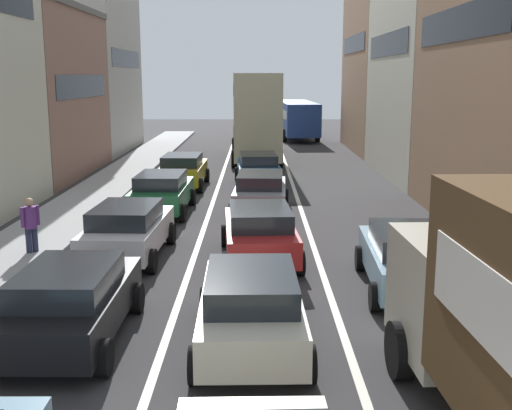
# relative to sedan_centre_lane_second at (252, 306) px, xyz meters

# --- Properties ---
(sidewalk_left) EXTENTS (2.60, 64.00, 0.14)m
(sidewalk_left) POSITION_rel_sedan_centre_lane_second_xyz_m (-6.62, 13.31, -0.73)
(sidewalk_left) COLOR #9F9F9F
(sidewalk_left) RESTS_ON ground
(lane_stripe_left) EXTENTS (0.16, 60.00, 0.01)m
(lane_stripe_left) POSITION_rel_sedan_centre_lane_second_xyz_m (-1.62, 13.31, -0.79)
(lane_stripe_left) COLOR silver
(lane_stripe_left) RESTS_ON ground
(lane_stripe_right) EXTENTS (0.16, 60.00, 0.01)m
(lane_stripe_right) POSITION_rel_sedan_centre_lane_second_xyz_m (1.78, 13.31, -0.79)
(lane_stripe_right) COLOR silver
(lane_stripe_right) RESTS_ON ground
(building_row_right) EXTENTS (7.20, 43.90, 12.98)m
(building_row_right) POSITION_rel_sedan_centre_lane_second_xyz_m (9.98, 15.82, 5.29)
(building_row_right) COLOR #9E7556
(building_row_right) RESTS_ON ground
(sedan_centre_lane_second) EXTENTS (2.13, 4.33, 1.49)m
(sedan_centre_lane_second) POSITION_rel_sedan_centre_lane_second_xyz_m (0.00, 0.00, 0.00)
(sedan_centre_lane_second) COLOR beige
(sedan_centre_lane_second) RESTS_ON ground
(wagon_left_lane_second) EXTENTS (2.08, 4.31, 1.49)m
(wagon_left_lane_second) POSITION_rel_sedan_centre_lane_second_xyz_m (-3.35, 0.25, 0.00)
(wagon_left_lane_second) COLOR black
(wagon_left_lane_second) RESTS_ON ground
(hatchback_centre_lane_third) EXTENTS (2.27, 4.40, 1.49)m
(hatchback_centre_lane_third) POSITION_rel_sedan_centre_lane_second_xyz_m (0.19, 5.66, 0.00)
(hatchback_centre_lane_third) COLOR #A51E1E
(hatchback_centre_lane_third) RESTS_ON ground
(sedan_left_lane_third) EXTENTS (2.20, 4.37, 1.49)m
(sedan_left_lane_third) POSITION_rel_sedan_centre_lane_second_xyz_m (-3.42, 5.91, 0.00)
(sedan_left_lane_third) COLOR silver
(sedan_left_lane_third) RESTS_ON ground
(coupe_centre_lane_fourth) EXTENTS (2.22, 4.38, 1.49)m
(coupe_centre_lane_fourth) POSITION_rel_sedan_centre_lane_second_xyz_m (0.25, 11.74, 0.00)
(coupe_centre_lane_fourth) COLOR gray
(coupe_centre_lane_fourth) RESTS_ON ground
(sedan_left_lane_fourth) EXTENTS (2.13, 4.34, 1.49)m
(sedan_left_lane_fourth) POSITION_rel_sedan_centre_lane_second_xyz_m (-3.33, 11.69, 0.00)
(sedan_left_lane_fourth) COLOR #19592D
(sedan_left_lane_fourth) RESTS_ON ground
(sedan_centre_lane_fifth) EXTENTS (2.26, 4.39, 1.49)m
(sedan_centre_lane_fifth) POSITION_rel_sedan_centre_lane_second_xyz_m (0.19, 17.66, 0.00)
(sedan_centre_lane_fifth) COLOR #194C8C
(sedan_centre_lane_fifth) RESTS_ON ground
(sedan_left_lane_fifth) EXTENTS (2.14, 4.34, 1.49)m
(sedan_left_lane_fifth) POSITION_rel_sedan_centre_lane_second_xyz_m (-3.19, 17.20, 0.00)
(sedan_left_lane_fifth) COLOR #B29319
(sedan_left_lane_fifth) RESTS_ON ground
(sedan_right_lane_behind_truck) EXTENTS (2.24, 4.39, 1.49)m
(sedan_right_lane_behind_truck) POSITION_rel_sedan_centre_lane_second_xyz_m (3.61, 3.19, 0.00)
(sedan_right_lane_behind_truck) COLOR #759EB7
(sedan_right_lane_behind_truck) RESTS_ON ground
(bus_mid_queue_primary) EXTENTS (3.05, 10.57, 5.06)m
(bus_mid_queue_primary) POSITION_rel_sedan_centre_lane_second_xyz_m (0.04, 26.60, 2.03)
(bus_mid_queue_primary) COLOR #BFB793
(bus_mid_queue_primary) RESTS_ON ground
(bus_far_queue_secondary) EXTENTS (3.13, 10.59, 2.90)m
(bus_far_queue_secondary) POSITION_rel_sedan_centre_lane_second_xyz_m (3.38, 40.43, 0.96)
(bus_far_queue_secondary) COLOR navy
(bus_far_queue_secondary) RESTS_ON ground
(pedestrian_mid_sidewalk) EXTENTS (0.41, 0.41, 1.66)m
(pedestrian_mid_sidewalk) POSITION_rel_sedan_centre_lane_second_xyz_m (-6.09, 5.97, 0.15)
(pedestrian_mid_sidewalk) COLOR #262D47
(pedestrian_mid_sidewalk) RESTS_ON ground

